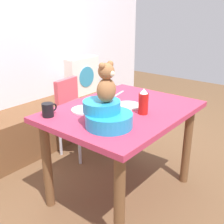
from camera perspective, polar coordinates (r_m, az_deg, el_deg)
name	(u,v)px	position (r m, az deg, el deg)	size (l,w,h in m)	color
ground_plane	(121,191)	(2.42, 1.92, -16.02)	(8.00, 8.00, 0.00)	brown
back_wall	(5,23)	(3.03, -21.18, 16.65)	(4.40, 0.10, 2.60)	silver
window_bench	(33,130)	(3.06, -15.99, -3.59)	(2.60, 0.44, 0.46)	brown
pillow_floral_right	(82,76)	(3.35, -6.13, 7.39)	(0.44, 0.15, 0.44)	white
dining_table	(122,123)	(2.11, 2.12, -2.31)	(1.13, 0.85, 0.74)	#B73351
highchair	(77,107)	(2.77, -7.19, 1.06)	(0.36, 0.48, 0.79)	#D84C59
infant_seat_teal	(107,115)	(1.74, -1.13, -0.69)	(0.30, 0.33, 0.16)	#2291C7
teddy_bear	(106,83)	(1.67, -1.16, 5.90)	(0.13, 0.12, 0.25)	#9A643B
ketchup_bottle	(143,102)	(1.95, 6.48, 2.05)	(0.07, 0.07, 0.18)	red
coffee_mug	(48,110)	(1.95, -13.01, 0.45)	(0.12, 0.08, 0.09)	black
dinner_plate_near	(85,110)	(2.03, -5.57, 0.44)	(0.20, 0.20, 0.01)	white
dinner_plate_far	(128,106)	(2.11, 3.39, 1.31)	(0.20, 0.20, 0.01)	white
cell_phone	(108,100)	(2.24, -0.78, 2.49)	(0.07, 0.14, 0.01)	black
table_fork	(119,94)	(2.42, 1.47, 3.83)	(0.02, 0.17, 0.01)	silver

